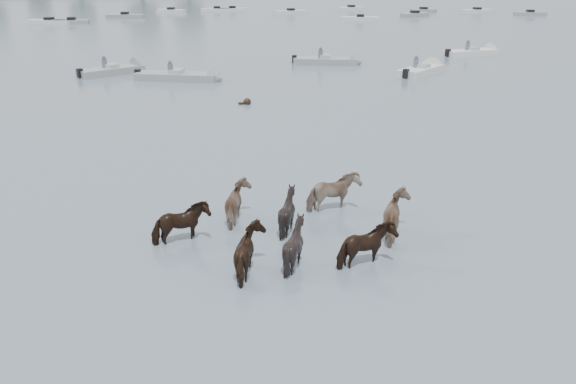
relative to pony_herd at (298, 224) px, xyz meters
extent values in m
plane|color=#4E6170|center=(-1.58, 0.47, -0.51)|extent=(400.00, 400.00, 0.00)
imported|color=black|center=(-3.26, 0.49, -0.02)|extent=(1.77, 1.24, 1.37)
imported|color=#89745D|center=(-1.47, 1.70, -0.02)|extent=(1.42, 1.57, 1.37)
imported|color=black|center=(-0.17, 0.76, 0.00)|extent=(1.65, 1.59, 1.41)
imported|color=gray|center=(1.50, 1.94, 0.02)|extent=(1.86, 1.22, 1.45)
imported|color=black|center=(-1.49, -1.61, -0.01)|extent=(1.44, 1.60, 1.39)
imported|color=black|center=(-0.37, -1.37, 0.00)|extent=(1.62, 1.54, 1.40)
imported|color=black|center=(1.45, -1.73, -0.03)|extent=(1.76, 1.26, 1.35)
imported|color=gray|center=(2.89, -0.22, 0.03)|extent=(1.36, 1.55, 1.47)
sphere|color=black|center=(0.47, 17.33, -0.39)|extent=(0.44, 0.44, 0.44)
cube|color=black|center=(0.22, 17.33, -0.49)|extent=(0.50, 0.22, 0.18)
cube|color=gray|center=(-7.99, 28.36, -0.31)|extent=(4.72, 3.75, 0.55)
cone|color=gray|center=(-6.05, 29.55, -0.31)|extent=(1.61, 1.83, 1.60)
cube|color=#99ADB7|center=(-7.99, 28.36, 0.04)|extent=(1.27, 1.37, 0.35)
cube|color=black|center=(-9.93, 27.16, -0.16)|extent=(0.48, 0.48, 0.60)
cylinder|color=#595966|center=(-8.39, 28.36, 0.24)|extent=(0.36, 0.36, 0.70)
sphere|color=#595966|center=(-8.39, 28.36, 0.69)|extent=(0.24, 0.24, 0.24)
cube|color=gray|center=(-3.39, 25.32, -0.31)|extent=(5.75, 3.31, 0.55)
cone|color=gray|center=(-0.78, 24.42, -0.31)|extent=(1.37, 1.81, 1.60)
cube|color=#99ADB7|center=(-3.39, 25.32, 0.04)|extent=(1.12, 1.32, 0.35)
cube|color=black|center=(-6.01, 26.22, -0.16)|extent=(0.44, 0.44, 0.60)
cylinder|color=#595966|center=(-3.79, 25.32, 0.24)|extent=(0.36, 0.36, 0.70)
sphere|color=#595966|center=(-3.79, 25.32, 0.69)|extent=(0.24, 0.24, 0.24)
cube|color=gray|center=(8.02, 30.05, -0.31)|extent=(5.12, 2.88, 0.55)
cone|color=gray|center=(10.36, 29.38, -0.31)|extent=(1.31, 1.79, 1.60)
cube|color=#99ADB7|center=(8.02, 30.05, 0.04)|extent=(1.08, 1.30, 0.35)
cube|color=black|center=(5.68, 30.72, -0.16)|extent=(0.43, 0.43, 0.60)
cylinder|color=#595966|center=(7.62, 30.05, 0.24)|extent=(0.36, 0.36, 0.70)
sphere|color=#595966|center=(7.62, 30.05, 0.69)|extent=(0.24, 0.24, 0.24)
cube|color=silver|center=(13.67, 24.62, -0.31)|extent=(4.42, 4.18, 0.55)
cone|color=silver|center=(15.35, 26.11, -0.31)|extent=(1.74, 1.79, 1.60)
cube|color=#99ADB7|center=(13.67, 24.62, 0.04)|extent=(1.34, 1.37, 0.35)
cube|color=black|center=(11.99, 23.12, -0.16)|extent=(0.49, 0.49, 0.60)
cylinder|color=#595966|center=(13.27, 24.62, 0.24)|extent=(0.36, 0.36, 0.70)
sphere|color=#595966|center=(13.27, 24.62, 0.69)|extent=(0.24, 0.24, 0.24)
cube|color=silver|center=(21.36, 32.30, -0.31)|extent=(5.05, 2.53, 0.55)
cone|color=silver|center=(23.72, 32.78, -0.31)|extent=(1.20, 1.75, 1.60)
cube|color=#99ADB7|center=(21.36, 32.30, 0.04)|extent=(1.01, 1.26, 0.35)
cube|color=black|center=(19.00, 31.82, -0.16)|extent=(0.41, 0.41, 0.60)
cylinder|color=#595966|center=(20.96, 32.30, 0.24)|extent=(0.36, 0.36, 0.70)
sphere|color=#595966|center=(20.96, 32.30, 0.69)|extent=(0.24, 0.24, 0.24)
cube|color=silver|center=(-19.70, 67.59, -0.29)|extent=(6.05, 3.58, 0.60)
cube|color=black|center=(-19.70, 67.59, 0.09)|extent=(1.30, 1.30, 0.50)
cube|color=gray|center=(-16.86, 67.19, -0.29)|extent=(4.36, 1.68, 0.60)
cube|color=black|center=(-16.86, 67.19, 0.09)|extent=(1.04, 1.04, 0.50)
cube|color=gray|center=(-10.77, 74.99, -0.29)|extent=(5.49, 2.48, 0.60)
cube|color=black|center=(-10.77, 74.99, 0.09)|extent=(1.17, 1.17, 0.50)
cube|color=silver|center=(-4.33, 83.32, -0.29)|extent=(4.71, 3.04, 0.60)
cube|color=black|center=(-4.33, 83.32, 0.09)|extent=(1.30, 1.30, 0.50)
cube|color=silver|center=(2.99, 84.46, -0.29)|extent=(5.22, 2.21, 0.60)
cube|color=black|center=(2.99, 84.46, 0.09)|extent=(1.13, 1.13, 0.50)
cube|color=silver|center=(5.50, 84.63, -0.29)|extent=(4.85, 1.78, 0.60)
cube|color=black|center=(5.50, 84.63, 0.09)|extent=(1.06, 1.06, 0.50)
cube|color=silver|center=(13.99, 77.83, -0.29)|extent=(5.44, 2.65, 0.60)
cube|color=black|center=(13.99, 77.83, 0.09)|extent=(1.20, 1.20, 0.50)
cube|color=silver|center=(21.33, 65.00, -0.29)|extent=(5.33, 2.86, 0.60)
cube|color=black|center=(21.33, 65.00, 0.09)|extent=(1.24, 1.24, 0.50)
cube|color=silver|center=(25.32, 83.52, -0.29)|extent=(4.49, 2.32, 0.60)
cube|color=black|center=(25.32, 83.52, 0.09)|extent=(1.18, 1.18, 0.50)
cube|color=gray|center=(31.16, 69.93, -0.29)|extent=(4.77, 3.16, 0.60)
cube|color=black|center=(31.16, 69.93, 0.09)|extent=(1.31, 1.31, 0.50)
cube|color=gray|center=(35.36, 76.85, -0.29)|extent=(4.27, 2.07, 0.60)
cube|color=black|center=(35.36, 76.85, 0.09)|extent=(1.13, 1.13, 0.50)
cube|color=silver|center=(43.52, 74.80, -0.29)|extent=(5.69, 2.62, 0.60)
cube|color=black|center=(43.52, 74.80, 0.09)|extent=(1.19, 1.19, 0.50)
cube|color=gray|center=(48.94, 68.63, -0.29)|extent=(4.78, 2.44, 0.60)
cube|color=black|center=(48.94, 68.63, 0.09)|extent=(1.19, 1.19, 0.50)
camera|label=1|loc=(-2.88, -14.52, 6.82)|focal=36.15mm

